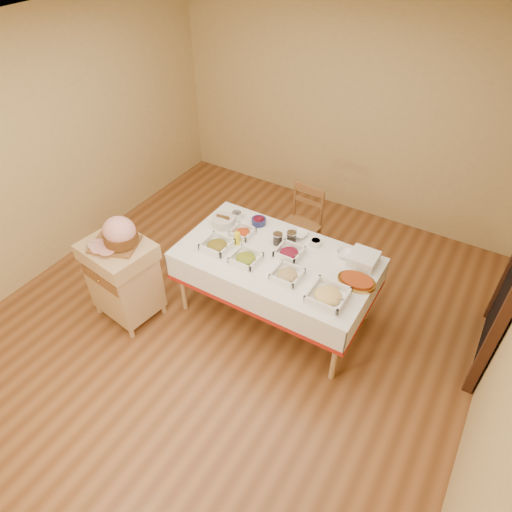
{
  "coord_description": "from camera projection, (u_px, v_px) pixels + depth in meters",
  "views": [
    {
      "loc": [
        1.79,
        -2.53,
        3.48
      ],
      "look_at": [
        0.14,
        0.2,
        0.76
      ],
      "focal_mm": 32.0,
      "sensor_mm": 36.0,
      "label": 1
    }
  ],
  "objects": [
    {
      "name": "dining_chair",
      "position": [
        301.0,
        225.0,
        5.06
      ],
      "size": [
        0.44,
        0.42,
        0.9
      ],
      "color": "brown",
      "rests_on": "ground"
    },
    {
      "name": "ham_on_board",
      "position": [
        119.0,
        234.0,
        4.05
      ],
      "size": [
        0.43,
        0.41,
        0.29
      ],
      "color": "brown",
      "rests_on": "butcher_cart"
    },
    {
      "name": "bread_basket",
      "position": [
        223.0,
        221.0,
        4.54
      ],
      "size": [
        0.23,
        0.23,
        0.1
      ],
      "color": "silver",
      "rests_on": "dining_table"
    },
    {
      "name": "plate_stack",
      "position": [
        363.0,
        259.0,
        4.09
      ],
      "size": [
        0.25,
        0.25,
        0.1
      ],
      "color": "white",
      "rests_on": "dining_table"
    },
    {
      "name": "small_bowl_right",
      "position": [
        316.0,
        242.0,
        4.31
      ],
      "size": [
        0.11,
        0.11,
        0.05
      ],
      "color": "white",
      "rests_on": "dining_table"
    },
    {
      "name": "serving_dish_c",
      "position": [
        287.0,
        275.0,
        3.96
      ],
      "size": [
        0.24,
        0.24,
        0.1
      ],
      "color": "white",
      "rests_on": "dining_table"
    },
    {
      "name": "butcher_cart",
      "position": [
        123.0,
        276.0,
        4.37
      ],
      "size": [
        0.69,
        0.6,
        0.88
      ],
      "color": "tan",
      "rests_on": "ground"
    },
    {
      "name": "serving_dish_e",
      "position": [
        242.0,
        233.0,
        4.42
      ],
      "size": [
        0.21,
        0.2,
        0.1
      ],
      "color": "white",
      "rests_on": "dining_table"
    },
    {
      "name": "small_bowl_mid",
      "position": [
        259.0,
        221.0,
        4.56
      ],
      "size": [
        0.15,
        0.15,
        0.06
      ],
      "color": "navy",
      "rests_on": "dining_table"
    },
    {
      "name": "serving_dish_d",
      "position": [
        328.0,
        295.0,
        3.76
      ],
      "size": [
        0.31,
        0.31,
        0.12
      ],
      "color": "white",
      "rests_on": "dining_table"
    },
    {
      "name": "serving_dish_a",
      "position": [
        217.0,
        245.0,
        4.26
      ],
      "size": [
        0.26,
        0.25,
        0.11
      ],
      "color": "white",
      "rests_on": "dining_table"
    },
    {
      "name": "mustard_bottle",
      "position": [
        237.0,
        238.0,
        4.28
      ],
      "size": [
        0.05,
        0.05,
        0.17
      ],
      "color": "yellow",
      "rests_on": "dining_table"
    },
    {
      "name": "room_shell",
      "position": [
        229.0,
        214.0,
        3.77
      ],
      "size": [
        5.0,
        5.0,
        5.0
      ],
      "color": "brown",
      "rests_on": "ground"
    },
    {
      "name": "brass_platter",
      "position": [
        357.0,
        281.0,
        3.91
      ],
      "size": [
        0.34,
        0.24,
        0.04
      ],
      "color": "#B58333",
      "rests_on": "dining_table"
    },
    {
      "name": "dining_table",
      "position": [
        276.0,
        269.0,
        4.3
      ],
      "size": [
        1.82,
        1.02,
        0.76
      ],
      "color": "tan",
      "rests_on": "ground"
    },
    {
      "name": "small_bowl_left",
      "position": [
        237.0,
        215.0,
        4.64
      ],
      "size": [
        0.13,
        0.13,
        0.06
      ],
      "color": "white",
      "rests_on": "dining_table"
    },
    {
      "name": "serving_dish_b",
      "position": [
        246.0,
        258.0,
        4.13
      ],
      "size": [
        0.24,
        0.24,
        0.1
      ],
      "color": "white",
      "rests_on": "dining_table"
    },
    {
      "name": "preserve_jar_left",
      "position": [
        278.0,
        239.0,
        4.3
      ],
      "size": [
        0.09,
        0.09,
        0.12
      ],
      "color": "silver",
      "rests_on": "dining_table"
    },
    {
      "name": "bowl_small_imported",
      "position": [
        346.0,
        253.0,
        4.19
      ],
      "size": [
        0.2,
        0.2,
        0.05
      ],
      "primitive_type": "imported",
      "rotation": [
        0.0,
        0.0,
        -0.29
      ],
      "color": "white",
      "rests_on": "dining_table"
    },
    {
      "name": "bowl_white_imported",
      "position": [
        299.0,
        234.0,
        4.42
      ],
      "size": [
        0.17,
        0.17,
        0.04
      ],
      "primitive_type": "imported",
      "rotation": [
        0.0,
        0.0,
        -0.03
      ],
      "color": "white",
      "rests_on": "dining_table"
    },
    {
      "name": "serving_dish_f",
      "position": [
        289.0,
        253.0,
        4.18
      ],
      "size": [
        0.24,
        0.23,
        0.11
      ],
      "color": "white",
      "rests_on": "dining_table"
    },
    {
      "name": "preserve_jar_right",
      "position": [
        291.0,
        238.0,
        4.32
      ],
      "size": [
        0.1,
        0.1,
        0.12
      ],
      "color": "silver",
      "rests_on": "dining_table"
    }
  ]
}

